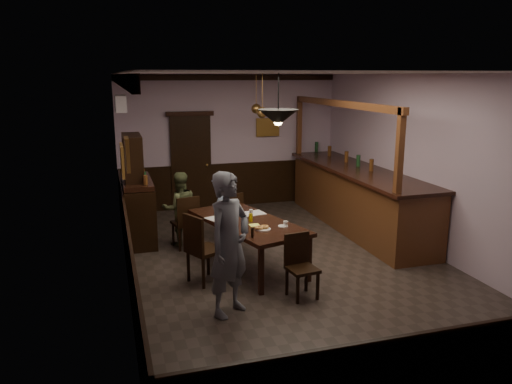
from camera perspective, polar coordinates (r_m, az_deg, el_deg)
name	(u,v)px	position (r m, az deg, el deg)	size (l,w,h in m)	color
room	(291,174)	(7.64, 4.03, 2.07)	(5.01, 8.01, 3.01)	#2D2621
dining_table	(247,224)	(7.85, -0.99, -3.72)	(1.58, 2.39, 0.75)	black
chair_far_left	(186,220)	(8.76, -7.96, -3.18)	(0.49, 0.49, 0.94)	black
chair_far_right	(231,214)	(9.17, -2.84, -2.52)	(0.48, 0.48, 0.89)	black
chair_near	(300,262)	(6.89, 5.04, -8.03)	(0.43, 0.43, 0.88)	black
chair_side	(200,246)	(7.27, -6.36, -6.15)	(0.60, 0.60, 1.04)	black
person_standing	(229,244)	(6.24, -3.07, -6.00)	(0.67, 0.44, 1.84)	slate
person_seated_left	(180,209)	(8.97, -8.71, -1.88)	(0.64, 0.50, 1.32)	#4A5432
person_seated_right	(224,204)	(9.37, -3.69, -1.40)	(0.79, 0.45, 1.22)	slate
newspaper_left	(220,218)	(7.98, -4.14, -2.94)	(0.42, 0.30, 0.01)	silver
newspaper_right	(252,213)	(8.20, -0.51, -2.46)	(0.42, 0.30, 0.01)	silver
napkin	(254,225)	(7.58, -0.18, -3.80)	(0.15, 0.15, 0.00)	#F3FD5D
saucer	(283,226)	(7.53, 3.11, -3.91)	(0.15, 0.15, 0.01)	white
coffee_cup	(286,223)	(7.51, 3.40, -3.61)	(0.08, 0.08, 0.07)	white
pastry_plate	(263,229)	(7.37, 0.85, -4.25)	(0.22, 0.22, 0.01)	white
pastry_ring_a	(259,228)	(7.35, 0.36, -4.09)	(0.13, 0.13, 0.04)	#C68C47
pastry_ring_b	(265,227)	(7.38, 0.99, -4.01)	(0.13, 0.13, 0.04)	#C68C47
soda_can	(251,217)	(7.77, -0.61, -2.93)	(0.07, 0.07, 0.12)	yellow
beer_glass	(231,217)	(7.68, -2.91, -2.84)	(0.06, 0.06, 0.20)	#BF721E
water_glass	(251,214)	(7.90, -0.57, -2.54)	(0.06, 0.06, 0.15)	silver
pepper_mill	(252,233)	(7.01, -0.42, -4.66)	(0.04, 0.04, 0.14)	black
sideboard	(137,199)	(9.30, -13.42, -0.78)	(0.53, 1.47, 1.95)	black
bar_counter	(357,197)	(10.04, 11.45, -0.51)	(1.04, 4.48, 2.51)	#4E2B15
door_back	(191,163)	(11.26, -7.42, 3.28)	(0.90, 0.06, 2.10)	black
ac_unit	(120,103)	(9.93, -15.24, 9.75)	(0.20, 0.85, 0.30)	white
picture_left_small	(127,154)	(5.47, -14.49, 4.18)	(0.04, 0.28, 0.36)	olive
picture_left_large	(122,160)	(7.91, -15.04, 3.52)	(0.04, 0.62, 0.48)	olive
picture_back	(268,127)	(11.59, 1.34, 7.41)	(0.55, 0.04, 0.42)	olive
pendant_iron	(278,118)	(6.86, 2.55, 8.50)	(0.56, 0.56, 0.70)	black
pendant_brass_mid	(262,113)	(9.27, 0.72, 9.05)	(0.20, 0.20, 0.81)	#BF8C3F
pendant_brass_far	(256,109)	(10.34, 0.02, 9.48)	(0.20, 0.20, 0.81)	#BF8C3F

